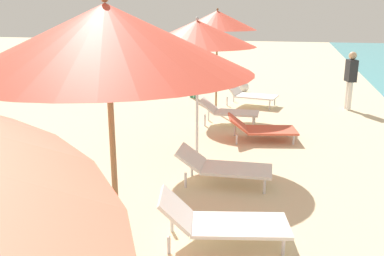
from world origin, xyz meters
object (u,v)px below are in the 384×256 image
umbrella_third (197,34)px  person_walking_mid (193,63)px  beach_ball (244,87)px  lounger_farthest_inland (228,111)px  umbrella_second (107,39)px  lounger_third_inland (223,166)px  person_walking_near (351,75)px  lounger_second_shoreside (221,221)px  lounger_farthest_shoreside (250,94)px  umbrella_farthest (217,20)px  lounger_third_shoreside (261,128)px

umbrella_third → person_walking_mid: (-1.35, 5.10, -1.11)m
beach_ball → lounger_farthest_inland: bearing=-87.8°
umbrella_second → umbrella_third: umbrella_second is taller
umbrella_third → beach_ball: umbrella_third is taller
person_walking_mid → umbrella_second: bearing=42.5°
lounger_third_inland → person_walking_mid: person_walking_mid is taller
person_walking_near → person_walking_mid: 4.48m
lounger_second_shoreside → umbrella_third: umbrella_third is taller
beach_ball → person_walking_mid: bearing=-135.1°
lounger_second_shoreside → beach_ball: (-0.94, 9.38, -0.11)m
person_walking_near → beach_ball: bearing=-45.8°
lounger_second_shoreside → lounger_farthest_inland: 5.19m
lounger_second_shoreside → lounger_farthest_shoreside: lounger_farthest_shoreside is taller
lounger_third_inland → beach_ball: (-0.67, 7.72, -0.13)m
lounger_second_shoreside → person_walking_mid: (-2.33, 7.99, 0.80)m
umbrella_farthest → lounger_third_shoreside: bearing=-57.6°
beach_ball → lounger_third_shoreside: bearing=-79.1°
lounger_second_shoreside → person_walking_near: bearing=61.4°
lounger_farthest_shoreside → lounger_third_inland: bearing=-77.6°
umbrella_second → lounger_third_shoreside: size_ratio=1.77×
person_walking_mid → beach_ball: bearing=167.4°
umbrella_third → lounger_farthest_inland: bearing=84.8°
person_walking_mid → umbrella_third: bearing=47.4°
person_walking_mid → lounger_second_shoreside: bearing=48.8°
umbrella_third → lounger_third_shoreside: umbrella_third is taller
lounger_third_inland → person_walking_near: bearing=64.4°
umbrella_farthest → person_walking_mid: 2.43m
lounger_second_shoreside → lounger_third_inland: lounger_second_shoreside is taller
umbrella_second → lounger_second_shoreside: size_ratio=1.72×
umbrella_farthest → lounger_farthest_shoreside: size_ratio=1.77×
lounger_second_shoreside → lounger_third_inland: size_ratio=1.06×
umbrella_second → person_walking_near: (2.84, 8.61, -1.39)m
umbrella_second → lounger_third_inland: (0.45, 2.79, -2.04)m
lounger_third_inland → umbrella_second: bearing=-102.4°
lounger_third_inland → beach_ball: lounger_third_inland is taller
lounger_second_shoreside → umbrella_farthest: 6.67m
lounger_farthest_inland → beach_ball: lounger_farthest_inland is taller
lounger_farthest_inland → person_walking_near: person_walking_near is taller
lounger_second_shoreside → lounger_farthest_shoreside: 7.34m
umbrella_third → lounger_farthest_shoreside: umbrella_third is taller
beach_ball → lounger_second_shoreside: bearing=-84.3°
umbrella_second → lounger_third_inland: size_ratio=1.82×
lounger_second_shoreside → umbrella_third: bearing=95.9°
umbrella_third → lounger_third_inland: size_ratio=1.69×
umbrella_second → lounger_farthest_shoreside: 8.69m
lounger_third_inland → person_walking_near: (2.39, 5.82, 0.65)m
lounger_third_inland → lounger_farthest_shoreside: lounger_farthest_shoreside is taller
lounger_second_shoreside → lounger_third_shoreside: lounger_second_shoreside is taller
umbrella_third → umbrella_farthest: size_ratio=0.93×
person_walking_near → beach_ball: 3.68m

